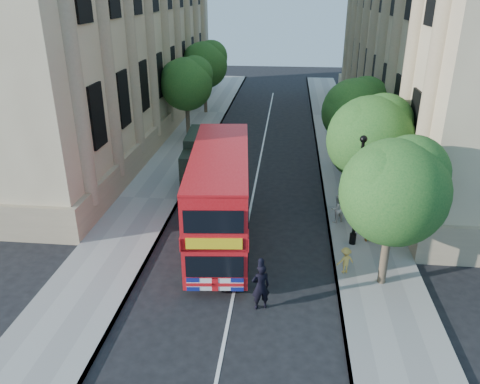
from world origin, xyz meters
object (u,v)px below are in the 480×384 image
(police_constable, at_px, (261,287))
(woman_pedestrian, at_px, (337,209))
(box_van, at_px, (206,163))
(lamp_post, at_px, (357,196))
(double_decker_bus, at_px, (220,194))

(police_constable, bearing_deg, woman_pedestrian, -134.36)
(box_van, bearing_deg, lamp_post, -41.83)
(lamp_post, height_order, police_constable, lamp_post)
(double_decker_bus, bearing_deg, woman_pedestrian, 16.99)
(double_decker_bus, relative_size, woman_pedestrian, 6.45)
(police_constable, distance_m, woman_pedestrian, 7.88)
(box_van, height_order, police_constable, box_van)
(double_decker_bus, relative_size, police_constable, 5.06)
(double_decker_bus, xyz_separation_m, box_van, (-1.81, 6.38, -0.84))
(lamp_post, distance_m, double_decker_bus, 6.08)
(police_constable, bearing_deg, double_decker_bus, -85.32)
(lamp_post, bearing_deg, double_decker_bus, -178.72)
(lamp_post, distance_m, box_van, 10.11)
(lamp_post, xyz_separation_m, double_decker_bus, (-6.08, -0.14, -0.14))
(police_constable, bearing_deg, box_van, -89.83)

